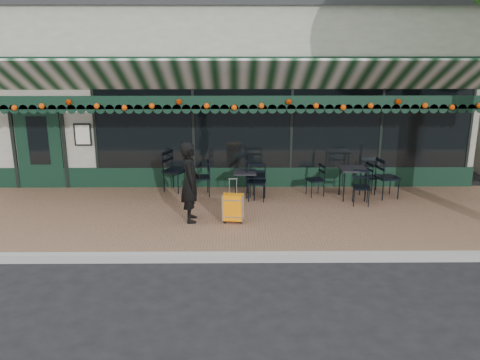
{
  "coord_description": "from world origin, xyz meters",
  "views": [
    {
      "loc": [
        0.03,
        -8.29,
        3.85
      ],
      "look_at": [
        0.12,
        1.6,
        1.01
      ],
      "focal_mm": 38.0,
      "sensor_mm": 36.0,
      "label": 1
    }
  ],
  "objects_px": {
    "chair_b_left": "(201,178)",
    "chair_b_front": "(257,182)",
    "chair_a_front": "(361,188)",
    "chair_b_right": "(256,176)",
    "cafe_table_a": "(353,171)",
    "chair_a_right": "(375,177)",
    "chair_solo": "(175,171)",
    "suitcase": "(233,208)",
    "cafe_table_b": "(245,174)",
    "chair_a_left": "(315,180)",
    "chair_a_extra": "(387,178)",
    "woman": "(190,182)"
  },
  "relations": [
    {
      "from": "woman",
      "to": "cafe_table_b",
      "type": "height_order",
      "value": "woman"
    },
    {
      "from": "chair_a_front",
      "to": "chair_b_right",
      "type": "distance_m",
      "value": 2.44
    },
    {
      "from": "cafe_table_a",
      "to": "chair_a_left",
      "type": "bearing_deg",
      "value": 165.09
    },
    {
      "from": "chair_a_extra",
      "to": "chair_solo",
      "type": "height_order",
      "value": "chair_solo"
    },
    {
      "from": "suitcase",
      "to": "chair_a_extra",
      "type": "distance_m",
      "value": 3.95
    },
    {
      "from": "suitcase",
      "to": "cafe_table_b",
      "type": "xyz_separation_m",
      "value": [
        0.27,
        1.61,
        0.26
      ]
    },
    {
      "from": "suitcase",
      "to": "cafe_table_b",
      "type": "bearing_deg",
      "value": 88.39
    },
    {
      "from": "suitcase",
      "to": "chair_b_right",
      "type": "distance_m",
      "value": 1.83
    },
    {
      "from": "chair_b_left",
      "to": "chair_a_front",
      "type": "bearing_deg",
      "value": 70.0
    },
    {
      "from": "suitcase",
      "to": "chair_b_right",
      "type": "relative_size",
      "value": 0.96
    },
    {
      "from": "suitcase",
      "to": "chair_a_left",
      "type": "distance_m",
      "value": 2.63
    },
    {
      "from": "cafe_table_a",
      "to": "chair_solo",
      "type": "relative_size",
      "value": 0.74
    },
    {
      "from": "cafe_table_a",
      "to": "chair_solo",
      "type": "distance_m",
      "value": 4.24
    },
    {
      "from": "cafe_table_a",
      "to": "chair_b_front",
      "type": "height_order",
      "value": "chair_b_front"
    },
    {
      "from": "chair_a_extra",
      "to": "chair_solo",
      "type": "xyz_separation_m",
      "value": [
        -5.02,
        0.57,
        0.02
      ]
    },
    {
      "from": "chair_a_right",
      "to": "chair_b_front",
      "type": "xyz_separation_m",
      "value": [
        -2.88,
        -0.6,
        0.05
      ]
    },
    {
      "from": "woman",
      "to": "chair_a_left",
      "type": "xyz_separation_m",
      "value": [
        2.81,
        1.67,
        -0.44
      ]
    },
    {
      "from": "chair_b_left",
      "to": "chair_a_right",
      "type": "bearing_deg",
      "value": 84.42
    },
    {
      "from": "chair_b_right",
      "to": "woman",
      "type": "bearing_deg",
      "value": 142.6
    },
    {
      "from": "chair_b_left",
      "to": "chair_b_right",
      "type": "bearing_deg",
      "value": 78.16
    },
    {
      "from": "chair_a_left",
      "to": "chair_a_front",
      "type": "relative_size",
      "value": 0.97
    },
    {
      "from": "chair_a_right",
      "to": "chair_b_front",
      "type": "bearing_deg",
      "value": 85.33
    },
    {
      "from": "chair_b_left",
      "to": "chair_b_front",
      "type": "height_order",
      "value": "chair_b_left"
    },
    {
      "from": "chair_solo",
      "to": "chair_a_left",
      "type": "bearing_deg",
      "value": -70.29
    },
    {
      "from": "chair_b_front",
      "to": "chair_a_left",
      "type": "bearing_deg",
      "value": 20.9
    },
    {
      "from": "cafe_table_b",
      "to": "chair_b_left",
      "type": "distance_m",
      "value": 1.07
    },
    {
      "from": "chair_a_right",
      "to": "chair_b_left",
      "type": "relative_size",
      "value": 0.87
    },
    {
      "from": "chair_a_left",
      "to": "chair_a_extra",
      "type": "xyz_separation_m",
      "value": [
        1.66,
        -0.16,
        0.1
      ]
    },
    {
      "from": "chair_a_right",
      "to": "chair_a_extra",
      "type": "bearing_deg",
      "value": -174.49
    },
    {
      "from": "chair_b_right",
      "to": "chair_b_front",
      "type": "relative_size",
      "value": 1.15
    },
    {
      "from": "suitcase",
      "to": "chair_b_left",
      "type": "height_order",
      "value": "suitcase"
    },
    {
      "from": "chair_a_left",
      "to": "chair_b_right",
      "type": "height_order",
      "value": "chair_b_right"
    },
    {
      "from": "cafe_table_a",
      "to": "chair_a_right",
      "type": "relative_size",
      "value": 0.98
    },
    {
      "from": "chair_a_left",
      "to": "chair_b_front",
      "type": "bearing_deg",
      "value": -92.34
    },
    {
      "from": "cafe_table_b",
      "to": "chair_a_left",
      "type": "distance_m",
      "value": 1.69
    },
    {
      "from": "suitcase",
      "to": "chair_a_extra",
      "type": "xyz_separation_m",
      "value": [
        3.6,
        1.61,
        0.17
      ]
    },
    {
      "from": "chair_a_front",
      "to": "chair_b_right",
      "type": "bearing_deg",
      "value": 173.23
    },
    {
      "from": "cafe_table_b",
      "to": "woman",
      "type": "bearing_deg",
      "value": -126.92
    },
    {
      "from": "chair_a_right",
      "to": "chair_a_front",
      "type": "bearing_deg",
      "value": 133.46
    },
    {
      "from": "chair_a_right",
      "to": "cafe_table_a",
      "type": "bearing_deg",
      "value": 110.92
    },
    {
      "from": "suitcase",
      "to": "cafe_table_a",
      "type": "height_order",
      "value": "suitcase"
    },
    {
      "from": "cafe_table_a",
      "to": "chair_b_left",
      "type": "xyz_separation_m",
      "value": [
        -3.54,
        0.27,
        -0.23
      ]
    },
    {
      "from": "chair_a_left",
      "to": "chair_a_extra",
      "type": "height_order",
      "value": "chair_a_extra"
    },
    {
      "from": "chair_a_right",
      "to": "chair_solo",
      "type": "relative_size",
      "value": 0.75
    },
    {
      "from": "chair_a_right",
      "to": "chair_a_extra",
      "type": "distance_m",
      "value": 0.48
    },
    {
      "from": "chair_a_right",
      "to": "chair_solo",
      "type": "xyz_separation_m",
      "value": [
        -4.84,
        0.14,
        0.12
      ]
    },
    {
      "from": "cafe_table_b",
      "to": "chair_a_right",
      "type": "xyz_separation_m",
      "value": [
        3.16,
        0.43,
        -0.2
      ]
    },
    {
      "from": "cafe_table_a",
      "to": "chair_b_left",
      "type": "relative_size",
      "value": 0.85
    },
    {
      "from": "woman",
      "to": "chair_b_left",
      "type": "bearing_deg",
      "value": -9.16
    },
    {
      "from": "suitcase",
      "to": "cafe_table_a",
      "type": "bearing_deg",
      "value": 37.07
    }
  ]
}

